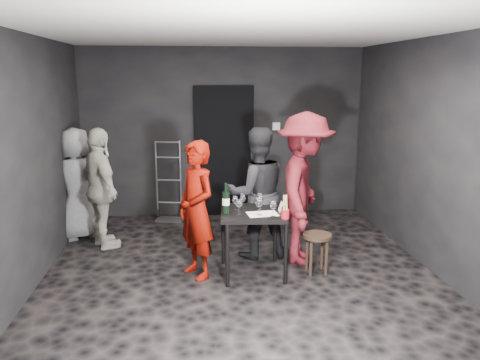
{
  "coord_description": "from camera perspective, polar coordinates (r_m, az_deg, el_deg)",
  "views": [
    {
      "loc": [
        -0.54,
        -5.03,
        2.26
      ],
      "look_at": [
        0.02,
        0.25,
        1.07
      ],
      "focal_mm": 35.0,
      "sensor_mm": 36.0,
      "label": 1
    }
  ],
  "objects": [
    {
      "name": "wall_left",
      "position": [
        5.39,
        -24.5,
        1.81
      ],
      "size": [
        0.04,
        5.0,
        2.7
      ],
      "primitive_type": "cube",
      "color": "black",
      "rests_on": "ground"
    },
    {
      "name": "wine_glass_c",
      "position": [
        5.39,
        0.34,
        -2.54
      ],
      "size": [
        0.1,
        0.1,
        0.19
      ],
      "primitive_type": null,
      "rotation": [
        0.0,
        0.0,
        -0.39
      ],
      "color": "white",
      "rests_on": "tasting_table"
    },
    {
      "name": "wallbox_upper",
      "position": [
        7.65,
        4.42,
        6.55
      ],
      "size": [
        0.12,
        0.06,
        0.12
      ],
      "primitive_type": "cube",
      "color": "#B7B7B2",
      "rests_on": "wall_back"
    },
    {
      "name": "tasting_mat",
      "position": [
        5.21,
        2.76,
        -4.15
      ],
      "size": [
        0.36,
        0.26,
        0.0
      ],
      "primitive_type": "cube",
      "rotation": [
        0.0,
        0.0,
        0.11
      ],
      "color": "white",
      "rests_on": "tasting_table"
    },
    {
      "name": "wine_glass_e",
      "position": [
        5.11,
        4.07,
        -3.44
      ],
      "size": [
        0.09,
        0.09,
        0.19
      ],
      "primitive_type": null,
      "rotation": [
        0.0,
        0.0,
        0.31
      ],
      "color": "white",
      "rests_on": "tasting_table"
    },
    {
      "name": "wine_glass_a",
      "position": [
        5.17,
        -0.12,
        -3.22
      ],
      "size": [
        0.09,
        0.09,
        0.19
      ],
      "primitive_type": null,
      "rotation": [
        0.0,
        0.0,
        0.29
      ],
      "color": "white",
      "rests_on": "tasting_table"
    },
    {
      "name": "doorway",
      "position": [
        7.59,
        -1.95,
        3.49
      ],
      "size": [
        0.95,
        0.1,
        2.1
      ],
      "primitive_type": "cube",
      "color": "black",
      "rests_on": "ground"
    },
    {
      "name": "wall_front",
      "position": [
        2.75,
        5.66,
        -6.73
      ],
      "size": [
        4.5,
        0.04,
        2.7
      ],
      "primitive_type": "cube",
      "color": "black",
      "rests_on": "ground"
    },
    {
      "name": "breadstick_cup",
      "position": [
        5.05,
        5.55,
        -3.32
      ],
      "size": [
        0.09,
        0.09,
        0.28
      ],
      "rotation": [
        0.0,
        0.0,
        -0.26
      ],
      "color": "maroon",
      "rests_on": "tasting_table"
    },
    {
      "name": "wine_glass_b",
      "position": [
        5.32,
        -0.58,
        -2.78
      ],
      "size": [
        0.09,
        0.09,
        0.19
      ],
      "primitive_type": null,
      "rotation": [
        0.0,
        0.0,
        0.26
      ],
      "color": "white",
      "rests_on": "tasting_table"
    },
    {
      "name": "stool",
      "position": [
        5.52,
        9.37,
        -7.51
      ],
      "size": [
        0.33,
        0.33,
        0.47
      ],
      "rotation": [
        0.0,
        0.0,
        -0.19
      ],
      "color": "black",
      "rests_on": "floor"
    },
    {
      "name": "ceiling",
      "position": [
        5.08,
        0.03,
        17.64
      ],
      "size": [
        4.5,
        5.0,
        0.02
      ],
      "primitive_type": "cube",
      "color": "silver",
      "rests_on": "ground"
    },
    {
      "name": "wall_right",
      "position": [
        5.83,
        22.63,
        2.71
      ],
      "size": [
        0.04,
        5.0,
        2.7
      ],
      "primitive_type": "cube",
      "color": "black",
      "rests_on": "ground"
    },
    {
      "name": "tasting_table",
      "position": [
        5.34,
        1.59,
        -4.87
      ],
      "size": [
        0.72,
        0.72,
        0.75
      ],
      "rotation": [
        0.0,
        0.0,
        -0.09
      ],
      "color": "black",
      "rests_on": "floor"
    },
    {
      "name": "reserved_card",
      "position": [
        5.31,
        4.97,
        -3.28
      ],
      "size": [
        0.1,
        0.15,
        0.11
      ],
      "primitive_type": null,
      "rotation": [
        0.0,
        0.0,
        -0.08
      ],
      "color": "white",
      "rests_on": "tasting_table"
    },
    {
      "name": "man_maroon",
      "position": [
        5.64,
        7.91,
        1.0
      ],
      "size": [
        1.12,
        1.6,
        2.26
      ],
      "primitive_type": "imported",
      "rotation": [
        0.0,
        0.0,
        1.23
      ],
      "color": "maroon",
      "rests_on": "floor"
    },
    {
      "name": "server_red",
      "position": [
        5.26,
        -5.33,
        -3.31
      ],
      "size": [
        0.64,
        0.71,
        1.63
      ],
      "primitive_type": "imported",
      "rotation": [
        0.0,
        0.0,
        -1.03
      ],
      "color": "#7E0C02",
      "rests_on": "floor"
    },
    {
      "name": "wallbox_lower",
      "position": [
        7.7,
        5.89,
        6.19
      ],
      "size": [
        0.1,
        0.06,
        0.14
      ],
      "primitive_type": "cube",
      "color": "#B7B7B2",
      "rests_on": "wall_back"
    },
    {
      "name": "wall_back",
      "position": [
        7.61,
        -2.0,
        5.79
      ],
      "size": [
        4.5,
        0.04,
        2.7
      ],
      "primitive_type": "cube",
      "color": "black",
      "rests_on": "ground"
    },
    {
      "name": "wine_bottle",
      "position": [
        5.22,
        -1.73,
        -2.64
      ],
      "size": [
        0.08,
        0.08,
        0.35
      ],
      "rotation": [
        0.0,
        0.0,
        0.03
      ],
      "color": "black",
      "rests_on": "tasting_table"
    },
    {
      "name": "floor",
      "position": [
        5.54,
        0.02,
        -11.39
      ],
      "size": [
        4.5,
        5.0,
        0.02
      ],
      "primitive_type": "cube",
      "color": "black",
      "rests_on": "ground"
    },
    {
      "name": "bystander_grey",
      "position": [
        6.87,
        -19.23,
        -0.14
      ],
      "size": [
        0.91,
        0.78,
        1.64
      ],
      "primitive_type": "imported",
      "rotation": [
        0.0,
        0.0,
        3.67
      ],
      "color": "gray",
      "rests_on": "floor"
    },
    {
      "name": "hand_truck",
      "position": [
        7.57,
        -8.6,
        -3.06
      ],
      "size": [
        0.42,
        0.35,
        1.26
      ],
      "rotation": [
        0.0,
        0.0,
        -0.19
      ],
      "color": "#B2B2B7",
      "rests_on": "floor"
    },
    {
      "name": "bystander_cream",
      "position": [
        6.38,
        -16.61,
        -0.56
      ],
      "size": [
        0.92,
        1.11,
        1.72
      ],
      "primitive_type": "imported",
      "rotation": [
        0.0,
        0.0,
        2.09
      ],
      "color": "beige",
      "rests_on": "floor"
    },
    {
      "name": "wine_glass_f",
      "position": [
        5.36,
        2.47,
        -2.57
      ],
      "size": [
        0.09,
        0.09,
        0.2
      ],
      "primitive_type": null,
      "rotation": [
        0.0,
        0.0,
        -0.14
      ],
      "color": "white",
      "rests_on": "tasting_table"
    },
    {
      "name": "wine_glass_d",
      "position": [
        5.14,
        2.35,
        -3.15
      ],
      "size": [
        0.11,
        0.11,
        0.22
      ],
      "primitive_type": null,
      "rotation": [
        0.0,
        0.0,
        0.42
      ],
      "color": "white",
      "rests_on": "tasting_table"
    },
    {
      "name": "woman_black",
      "position": [
        5.82,
        2.06,
        -0.84
      ],
      "size": [
        0.93,
        0.59,
        1.8
      ],
      "primitive_type": "imported",
      "rotation": [
        0.0,
        0.0,
        3.27
      ],
      "color": "black",
      "rests_on": "floor"
    }
  ]
}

